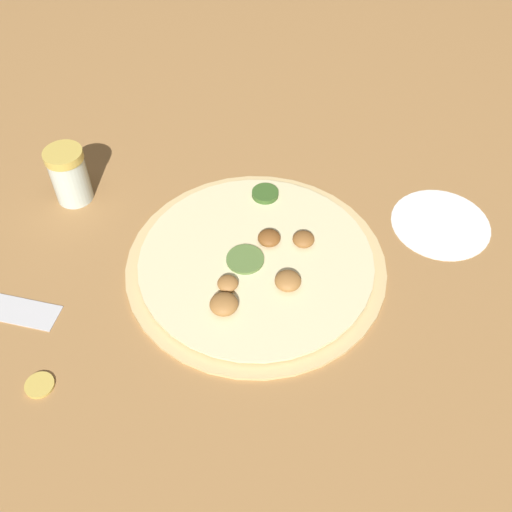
{
  "coord_description": "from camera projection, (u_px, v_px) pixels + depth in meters",
  "views": [
    {
      "loc": [
        0.43,
        0.25,
        0.6
      ],
      "look_at": [
        0.0,
        0.0,
        0.02
      ],
      "focal_mm": 42.0,
      "sensor_mm": 36.0,
      "label": 1
    }
  ],
  "objects": [
    {
      "name": "ground_plane",
      "position": [
        256.0,
        265.0,
        0.78
      ],
      "size": [
        3.0,
        3.0,
        0.0
      ],
      "primitive_type": "plane",
      "color": "#9E703F"
    },
    {
      "name": "pizza",
      "position": [
        256.0,
        262.0,
        0.77
      ],
      "size": [
        0.34,
        0.34,
        0.03
      ],
      "color": "#D6B77A",
      "rests_on": "ground_plane"
    },
    {
      "name": "spice_jar",
      "position": [
        69.0,
        175.0,
        0.83
      ],
      "size": [
        0.05,
        0.05,
        0.08
      ],
      "color": "silver",
      "rests_on": "ground_plane"
    },
    {
      "name": "loose_cap",
      "position": [
        39.0,
        384.0,
        0.66
      ],
      "size": [
        0.03,
        0.03,
        0.01
      ],
      "color": "gold",
      "rests_on": "ground_plane"
    },
    {
      "name": "flour_patch",
      "position": [
        441.0,
        224.0,
        0.82
      ],
      "size": [
        0.14,
        0.14,
        0.0
      ],
      "color": "white",
      "rests_on": "ground_plane"
    }
  ]
}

